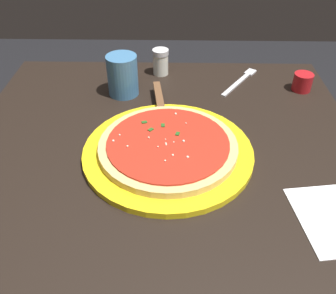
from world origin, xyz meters
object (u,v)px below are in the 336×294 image
pizza (168,146)px  parmesan_shaker (161,62)px  pizza_server (160,105)px  cup_tall_drink (123,75)px  serving_plate (168,152)px  cup_small_sauce (302,82)px  fork (241,80)px  napkin_folded_right (331,219)px

pizza → parmesan_shaker: bearing=-175.6°
pizza_server → cup_tall_drink: bearing=-131.2°
pizza_server → parmesan_shaker: parmesan_shaker is taller
serving_plate → pizza: (-0.00, -0.00, 0.02)m
serving_plate → pizza: 0.02m
cup_small_sauce → pizza: bearing=-51.4°
serving_plate → fork: bearing=148.9°
napkin_folded_right → cup_small_sauce: bearing=171.7°
pizza → parmesan_shaker: size_ratio=3.95×
pizza_server → cup_small_sauce: size_ratio=4.38×
pizza → cup_tall_drink: 0.29m
serving_plate → napkin_folded_right: bearing=59.1°
cup_tall_drink → pizza: bearing=25.7°
parmesan_shaker → cup_small_sauce: bearing=77.2°
pizza → cup_small_sauce: bearing=128.6°
pizza_server → fork: (-0.16, 0.22, -0.02)m
pizza_server → napkin_folded_right: size_ratio=1.40×
pizza_server → cup_tall_drink: cup_tall_drink is taller
pizza_server → cup_small_sauce: 0.40m
cup_tall_drink → parmesan_shaker: (-0.12, 0.09, -0.02)m
serving_plate → napkin_folded_right: (0.17, 0.29, -0.01)m
pizza_server → parmesan_shaker: 0.21m
fork → parmesan_shaker: (-0.04, -0.23, 0.04)m
serving_plate → pizza_server: bearing=-172.3°
serving_plate → napkin_folded_right: 0.34m
pizza_server → cup_small_sauce: (-0.12, 0.38, 0.00)m
serving_plate → napkin_folded_right: size_ratio=2.26×
pizza_server → napkin_folded_right: (0.34, 0.31, -0.02)m
fork → cup_tall_drink: bearing=-77.0°
serving_plate → pizza: bearing=-140.8°
pizza → parmesan_shaker: parmesan_shaker is taller
cup_tall_drink → parmesan_shaker: cup_tall_drink is taller
fork → serving_plate: bearing=-31.1°
serving_plate → pizza_server: pizza_server is taller
serving_plate → pizza_server: (-0.17, -0.02, 0.01)m
cup_tall_drink → napkin_folded_right: bearing=43.9°
cup_small_sauce → parmesan_shaker: (-0.09, -0.39, 0.01)m
cup_small_sauce → serving_plate: bearing=-51.4°
cup_tall_drink → serving_plate: bearing=25.8°
cup_tall_drink → fork: cup_tall_drink is taller
fork → pizza: bearing=-31.1°
fork → parmesan_shaker: 0.23m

